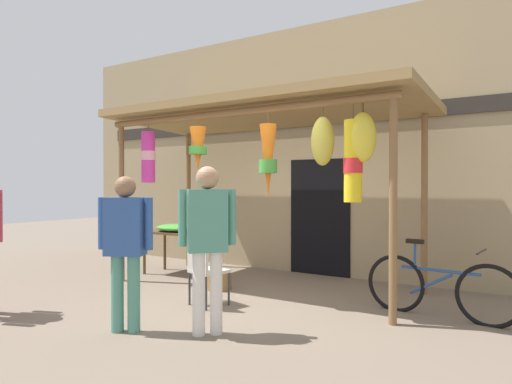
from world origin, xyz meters
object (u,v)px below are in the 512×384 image
Objects in this scene: display_table at (182,237)px; wicker_basket_by_table at (219,281)px; parked_bicycle at (439,288)px; shopper_by_bananas at (125,240)px; flower_heap_on_table at (178,228)px; customer_foreground at (207,235)px; folding_chair at (204,267)px.

display_table is 3.79× the size of wicker_basket_by_table.
parked_bicycle is 3.59m from shopper_by_bananas.
parked_bicycle reaches higher than flower_heap_on_table.
shopper_by_bananas is (-0.78, -0.39, -0.07)m from customer_foreground.
wicker_basket_by_table is 0.21× the size of parked_bicycle.
wicker_basket_by_table is (-0.40, 0.85, -0.38)m from folding_chair.
parked_bicycle is at bearing -4.05° from display_table.
customer_foreground is at bearing -49.75° from folding_chair.
display_table is 0.17m from flower_heap_on_table.
wicker_basket_by_table is (1.16, -0.50, -0.54)m from display_table.
parked_bicycle is 1.01× the size of customer_foreground.
display_table is 2.07m from folding_chair.
parked_bicycle reaches higher than display_table.
flower_heap_on_table is 4.30m from parked_bicycle.
folding_chair is 2.84m from parked_bicycle.
wicker_basket_by_table is (1.23, -0.47, -0.69)m from flower_heap_on_table.
display_table is at bearing 136.11° from customer_foreground.
display_table is at bearing 175.95° from parked_bicycle.
parked_bicycle is at bearing 44.54° from customer_foreground.
customer_foreground is (2.28, -2.19, 0.36)m from display_table.
customer_foreground reaches higher than flower_heap_on_table.
folding_chair is at bearing -38.92° from flower_heap_on_table.
shopper_by_bananas is at bearing -58.48° from flower_heap_on_table.
flower_heap_on_table is 3.00m from shopper_by_bananas.
customer_foreground reaches higher than wicker_basket_by_table.
display_table is at bearing 156.82° from wicker_basket_by_table.
folding_chair is 0.48× the size of customer_foreground.
wicker_basket_by_table is at bearing 115.21° from folding_chair.
display_table is 0.79× the size of customer_foreground.
parked_bicycle is (2.64, 1.05, -0.16)m from folding_chair.
shopper_by_bananas is (1.56, -2.55, 0.15)m from flower_heap_on_table.
customer_foreground reaches higher than display_table.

